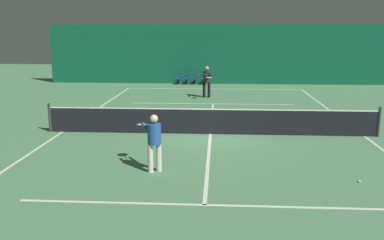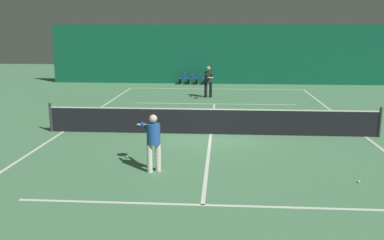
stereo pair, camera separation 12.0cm
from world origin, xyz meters
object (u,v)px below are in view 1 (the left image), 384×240
Objects in this scene: tennis_ball at (359,181)px; player_far at (207,79)px; courtside_chair_3 at (206,78)px; player_near at (154,138)px; tennis_net at (211,120)px; courtside_chair_1 at (189,77)px; courtside_chair_0 at (181,77)px; courtside_chair_2 at (197,78)px.

player_far is at bearing 107.65° from tennis_ball.
player_near is at bearing -2.58° from courtside_chair_3.
tennis_net is 6.12m from tennis_ball.
courtside_chair_1 is 19.54m from tennis_ball.
player_far is at bearing 13.86° from courtside_chair_1.
player_near is 0.90× the size of player_far.
player_far is 2.06× the size of courtside_chair_1.
courtside_chair_0 is 0.57m from courtside_chair_1.
courtside_chair_2 is at bearing -30.61° from player_near.
player_near is 1.86× the size of courtside_chair_2.
courtside_chair_2 is (0.25, 18.18, -0.42)m from player_near.
tennis_net is 14.29× the size of courtside_chair_2.
player_far is 2.06× the size of courtside_chair_0.
tennis_ball is (6.13, -18.73, -0.45)m from courtside_chair_0.
tennis_net is 14.07m from courtside_chair_1.
player_near is at bearing 2.78° from courtside_chair_0.
player_far is 5.62m from courtside_chair_2.
player_near is at bearing 1.00° from courtside_chair_1.
player_near is (-1.43, -4.22, 0.40)m from tennis_net.
tennis_ball is at bearing 9.19° from player_far.
tennis_net reaches higher than courtside_chair_0.
courtside_chair_1 is at bearing 106.54° from tennis_ball.
courtside_chair_2 is (0.57, 0.00, 0.00)m from courtside_chair_1.
player_near reaches higher than courtside_chair_2.
courtside_chair_0 is 1.00× the size of courtside_chair_1.
courtside_chair_0 is at bearing -90.00° from courtside_chair_3.
courtside_chair_0 is 1.00× the size of courtside_chair_3.
courtside_chair_0 is (-2.31, 13.97, -0.03)m from tennis_net.
courtside_chair_2 is at bearing -90.00° from courtside_chair_3.
player_far is 5.73m from courtside_chair_1.
tennis_net reaches higher than courtside_chair_2.
tennis_net is at bearing 7.12° from courtside_chair_1.
player_far is 26.25× the size of tennis_ball.
player_far is at bearing 2.40° from courtside_chair_3.
courtside_chair_1 is (0.57, 0.00, 0.00)m from courtside_chair_0.
courtside_chair_3 is at bearing 103.30° from tennis_ball.
player_near is 18.19m from courtside_chair_1.
courtside_chair_2 is at bearing 179.75° from player_far.
courtside_chair_1 is at bearing -28.83° from player_near.
tennis_net reaches higher than tennis_ball.
courtside_chair_2 is at bearing 104.94° from tennis_ball.
courtside_chair_0 is (-1.93, 5.54, -0.52)m from player_far.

